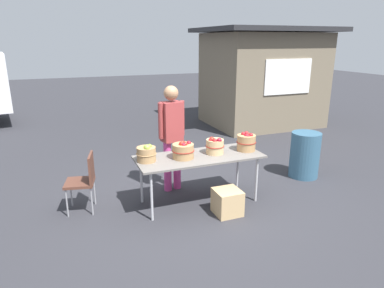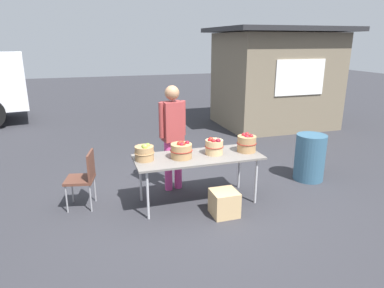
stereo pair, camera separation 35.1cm
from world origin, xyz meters
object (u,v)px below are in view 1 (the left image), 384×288
at_px(apple_basket_green_0, 146,153).
at_px(apple_basket_red_0, 183,151).
at_px(apple_basket_red_1, 215,146).
at_px(trash_barrel, 305,155).
at_px(market_table, 199,159).
at_px(produce_crate, 227,202).
at_px(apple_basket_red_2, 246,142).
at_px(vendor_adult, 172,130).
at_px(folding_chair, 84,178).

distance_m(apple_basket_green_0, apple_basket_red_0, 0.54).
relative_size(apple_basket_red_1, trash_barrel, 0.35).
distance_m(market_table, apple_basket_red_0, 0.31).
height_order(apple_basket_red_1, produce_crate, apple_basket_red_1).
bearing_deg(apple_basket_red_0, market_table, 2.06).
xyz_separation_m(market_table, trash_barrel, (2.18, 0.26, -0.29)).
height_order(apple_basket_red_0, apple_basket_red_1, apple_basket_red_1).
distance_m(apple_basket_red_2, vendor_adult, 1.20).
xyz_separation_m(apple_basket_green_0, apple_basket_red_0, (0.53, -0.07, -0.00)).
distance_m(market_table, apple_basket_green_0, 0.81).
bearing_deg(folding_chair, apple_basket_red_0, 87.82).
height_order(apple_basket_green_0, vendor_adult, vendor_adult).
xyz_separation_m(apple_basket_green_0, vendor_adult, (0.56, 0.53, 0.16)).
distance_m(apple_basket_red_1, folding_chair, 1.97).
relative_size(apple_basket_red_1, vendor_adult, 0.17).
xyz_separation_m(apple_basket_red_1, produce_crate, (-0.03, -0.52, -0.69)).
xyz_separation_m(apple_basket_red_0, apple_basket_red_2, (1.05, -0.01, 0.02)).
distance_m(apple_basket_red_0, trash_barrel, 2.50).
bearing_deg(folding_chair, apple_basket_red_2, 93.69).
xyz_separation_m(apple_basket_red_2, folding_chair, (-2.43, 0.37, -0.38)).
relative_size(market_table, trash_barrel, 2.29).
bearing_deg(apple_basket_red_1, apple_basket_red_2, -3.20).
xyz_separation_m(apple_basket_red_1, apple_basket_red_2, (0.53, -0.03, 0.01)).
relative_size(folding_chair, produce_crate, 2.35).
bearing_deg(apple_basket_green_0, trash_barrel, 3.84).
distance_m(apple_basket_red_0, vendor_adult, 0.62).
relative_size(market_table, apple_basket_red_2, 6.19).
bearing_deg(produce_crate, apple_basket_red_1, 86.74).
height_order(market_table, trash_barrel, trash_barrel).
height_order(market_table, apple_basket_red_0, apple_basket_red_0).
distance_m(vendor_adult, folding_chair, 1.52).
xyz_separation_m(folding_chair, produce_crate, (1.88, -0.86, -0.33)).
height_order(market_table, apple_basket_green_0, apple_basket_green_0).
bearing_deg(produce_crate, trash_barrel, 21.35).
distance_m(apple_basket_red_0, produce_crate, 0.98).
bearing_deg(apple_basket_red_0, apple_basket_red_1, 2.02).
distance_m(folding_chair, trash_barrel, 3.83).
bearing_deg(trash_barrel, vendor_adult, 172.17).
bearing_deg(produce_crate, apple_basket_green_0, 151.05).
distance_m(apple_basket_red_0, apple_basket_red_2, 1.05).
height_order(trash_barrel, produce_crate, trash_barrel).
bearing_deg(market_table, trash_barrel, 6.71).
relative_size(apple_basket_red_0, trash_barrel, 0.40).
relative_size(vendor_adult, folding_chair, 2.02).
bearing_deg(vendor_adult, apple_basket_red_0, 78.09).
relative_size(apple_basket_green_0, trash_barrel, 0.35).
relative_size(apple_basket_red_1, produce_crate, 0.79).
height_order(market_table, produce_crate, market_table).
distance_m(apple_basket_green_0, vendor_adult, 0.79).
distance_m(apple_basket_green_0, apple_basket_red_1, 1.05).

